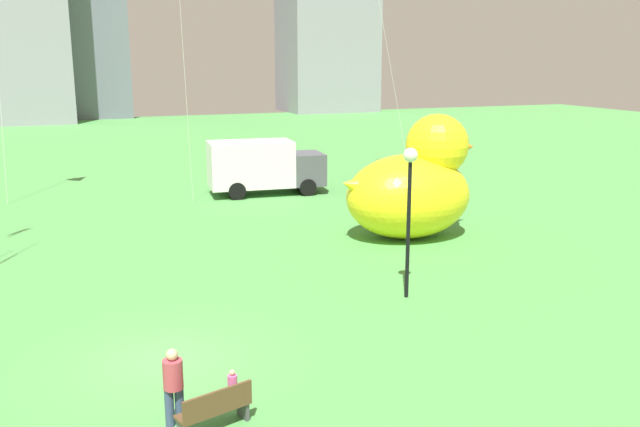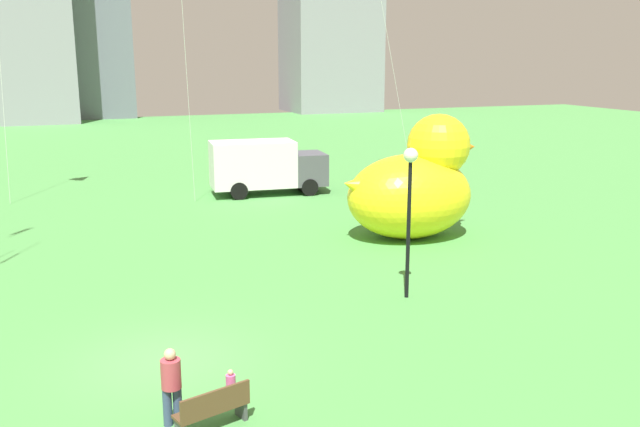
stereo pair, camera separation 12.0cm
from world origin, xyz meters
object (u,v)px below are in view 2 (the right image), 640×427
(park_bench, at_px, (213,408))
(giant_inflatable_duck, at_px, (414,186))
(person_adult, at_px, (171,383))
(person_child, at_px, (231,386))
(box_truck, at_px, (265,167))
(lamppost, at_px, (410,188))

(park_bench, bearing_deg, giant_inflatable_duck, 47.82)
(park_bench, height_order, person_adult, person_adult)
(person_child, bearing_deg, person_adult, -167.18)
(box_truck, bearing_deg, person_child, -107.92)
(giant_inflatable_duck, bearing_deg, person_child, -132.65)
(person_child, xyz_separation_m, lamppost, (6.60, 4.72, 2.95))
(lamppost, bearing_deg, park_bench, -142.39)
(person_child, bearing_deg, giant_inflatable_duck, 47.35)
(person_child, distance_m, box_truck, 22.86)
(lamppost, xyz_separation_m, box_truck, (0.43, 17.01, -1.97))
(box_truck, bearing_deg, lamppost, -91.45)
(person_adult, relative_size, box_truck, 0.26)
(park_bench, distance_m, giant_inflatable_duck, 16.08)
(giant_inflatable_duck, distance_m, lamppost, 7.43)
(person_child, height_order, box_truck, box_truck)
(giant_inflatable_duck, bearing_deg, box_truck, 106.62)
(lamppost, bearing_deg, person_child, -144.41)
(person_adult, bearing_deg, person_child, 12.82)
(park_bench, height_order, lamppost, lamppost)
(giant_inflatable_duck, relative_size, box_truck, 0.96)
(person_child, relative_size, box_truck, 0.14)
(person_adult, relative_size, lamppost, 0.35)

